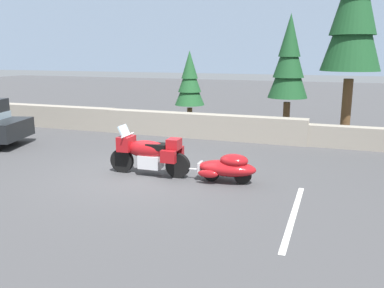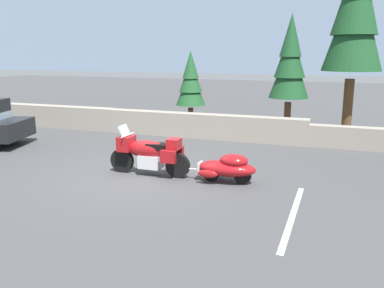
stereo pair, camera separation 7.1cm
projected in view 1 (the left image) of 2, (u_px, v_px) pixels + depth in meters
The scene contains 9 objects.
ground_plane at pixel (141, 175), 11.12m from camera, with size 80.00×80.00×0.00m, color #424244.
stone_guard_wall at pixel (179, 125), 16.21m from camera, with size 24.00×0.59×0.96m.
distant_ridgeline at pixel (322, 33), 96.87m from camera, with size 240.00×80.00×16.00m, color #7F93AD.
touring_motorcycle at pixel (149, 153), 10.99m from camera, with size 2.31×0.77×1.33m.
car_shaped_trailer at pixel (227, 167), 10.37m from camera, with size 2.21×0.79×0.76m.
pine_tree_tall at pixel (355, 5), 14.95m from camera, with size 2.19×2.19×7.92m.
pine_tree_secondary at pixel (190, 81), 17.09m from camera, with size 1.25×1.25×3.35m.
pine_tree_far_right at pixel (289, 61), 15.63m from camera, with size 1.53×1.53×4.72m.
parking_stripe_marker at pixel (293, 215), 8.34m from camera, with size 0.12×3.60×0.01m, color silver.
Camera 1 is at (4.92, -9.57, 3.24)m, focal length 38.16 mm.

